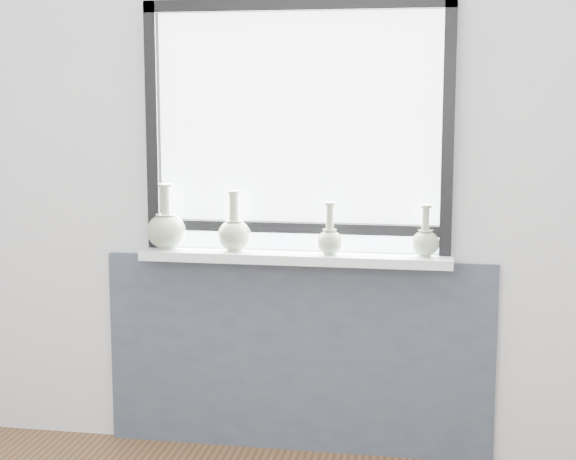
% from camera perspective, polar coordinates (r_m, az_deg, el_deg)
% --- Properties ---
extents(back_wall, '(3.60, 0.02, 2.60)m').
position_cam_1_polar(back_wall, '(3.77, 0.68, 4.80)').
color(back_wall, silver).
rests_on(back_wall, ground).
extents(apron_panel, '(1.70, 0.03, 0.86)m').
position_cam_1_polar(apron_panel, '(3.89, 0.59, -8.12)').
color(apron_panel, '#414956').
rests_on(apron_panel, ground).
extents(windowsill, '(1.32, 0.18, 0.04)m').
position_cam_1_polar(windowsill, '(3.72, 0.42, -1.77)').
color(windowsill, white).
rests_on(windowsill, apron_panel).
extents(window, '(1.30, 0.06, 1.05)m').
position_cam_1_polar(window, '(3.72, 0.60, 6.93)').
color(window, black).
rests_on(window, windowsill).
extents(vase_a, '(0.17, 0.17, 0.28)m').
position_cam_1_polar(vase_a, '(3.83, -7.87, 0.08)').
color(vase_a, '#9DB18B').
rests_on(vase_a, windowsill).
extents(vase_b, '(0.14, 0.14, 0.26)m').
position_cam_1_polar(vase_b, '(3.75, -3.49, -0.14)').
color(vase_b, '#9DB18B').
rests_on(vase_b, windowsill).
extents(vase_c, '(0.11, 0.11, 0.22)m').
position_cam_1_polar(vase_c, '(3.67, 2.71, -0.59)').
color(vase_c, '#9DB18B').
rests_on(vase_c, windowsill).
extents(vase_d, '(0.12, 0.12, 0.21)m').
position_cam_1_polar(vase_d, '(3.66, 8.85, -0.68)').
color(vase_d, '#9DB18B').
rests_on(vase_d, windowsill).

